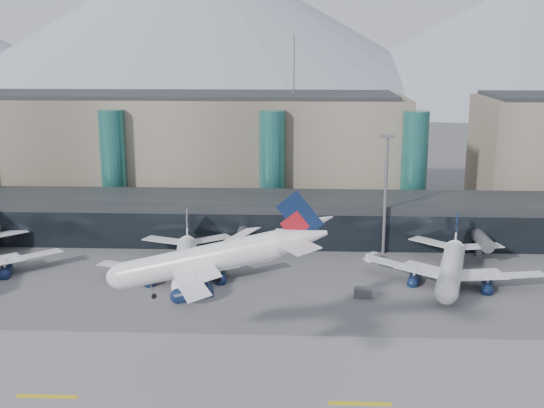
{
  "coord_description": "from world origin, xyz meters",
  "views": [
    {
      "loc": [
        12.39,
        -92.82,
        44.4
      ],
      "look_at": [
        6.81,
        32.0,
        14.51
      ],
      "focal_mm": 45.0,
      "sensor_mm": 36.0,
      "label": 1
    }
  ],
  "objects": [
    {
      "name": "terminal_main",
      "position": [
        -25.0,
        90.0,
        15.44
      ],
      "size": [
        130.0,
        30.0,
        31.0
      ],
      "color": "gray",
      "rests_on": "ground"
    },
    {
      "name": "veh_d",
      "position": [
        27.12,
        42.99,
        0.78
      ],
      "size": [
        2.9,
        2.98,
        1.55
      ],
      "primitive_type": "cube",
      "rotation": [
        0.0,
        0.0,
        0.83
      ],
      "color": "silver",
      "rests_on": "ground"
    },
    {
      "name": "mountain_ridge",
      "position": [
        15.97,
        380.0,
        45.74
      ],
      "size": [
        910.0,
        400.0,
        110.0
      ],
      "color": "gray",
      "rests_on": "ground"
    },
    {
      "name": "jet_parked_right",
      "position": [
        41.12,
        31.82,
        4.35
      ],
      "size": [
        34.53,
        35.86,
        11.51
      ],
      "rotation": [
        0.0,
        0.0,
        1.31
      ],
      "color": "silver",
      "rests_on": "ground"
    },
    {
      "name": "runway_strip",
      "position": [
        0.0,
        -15.0,
        0.02
      ],
      "size": [
        400.0,
        40.0,
        0.04
      ],
      "primitive_type": "cube",
      "color": "slate",
      "rests_on": "ground"
    },
    {
      "name": "runway_markings",
      "position": [
        -0.0,
        -15.0,
        0.05
      ],
      "size": [
        128.0,
        1.0,
        0.02
      ],
      "color": "gold",
      "rests_on": "ground"
    },
    {
      "name": "jet_parked_mid",
      "position": [
        -9.99,
        32.43,
        4.34
      ],
      "size": [
        35.34,
        35.37,
        11.48
      ],
      "rotation": [
        0.0,
        0.0,
        1.71
      ],
      "color": "silver",
      "rests_on": "ground"
    },
    {
      "name": "ground",
      "position": [
        0.0,
        0.0,
        0.0
      ],
      "size": [
        900.0,
        900.0,
        0.0
      ],
      "primitive_type": "plane",
      "color": "#515154",
      "rests_on": "ground"
    },
    {
      "name": "lightmast_mid",
      "position": [
        30.0,
        48.0,
        14.42
      ],
      "size": [
        3.0,
        1.2,
        25.6
      ],
      "color": "slate",
      "rests_on": "ground"
    },
    {
      "name": "teal_towers",
      "position": [
        -14.99,
        74.01,
        14.01
      ],
      "size": [
        116.4,
        19.4,
        46.0
      ],
      "color": "#266C65",
      "rests_on": "ground"
    },
    {
      "name": "veh_b",
      "position": [
        -5.49,
        35.42,
        0.76
      ],
      "size": [
        1.76,
        2.73,
        1.53
      ],
      "primitive_type": "cube",
      "rotation": [
        0.0,
        0.0,
        1.62
      ],
      "color": "gold",
      "rests_on": "ground"
    },
    {
      "name": "concourse",
      "position": [
        -0.02,
        57.73,
        4.97
      ],
      "size": [
        170.0,
        27.0,
        10.0
      ],
      "color": "black",
      "rests_on": "ground"
    },
    {
      "name": "hero_jet",
      "position": [
        2.06,
        -9.04,
        18.04
      ],
      "size": [
        31.7,
        31.75,
        10.3
      ],
      "rotation": [
        0.0,
        -0.26,
        -0.13
      ],
      "color": "silver",
      "rests_on": "ground"
    },
    {
      "name": "veh_c",
      "position": [
        23.47,
        21.83,
        0.88
      ],
      "size": [
        3.34,
        2.02,
        1.76
      ],
      "primitive_type": "cube",
      "rotation": [
        0.0,
        0.0,
        -0.11
      ],
      "color": "#454549",
      "rests_on": "ground"
    },
    {
      "name": "veh_a",
      "position": [
        -47.13,
        33.41,
        0.83
      ],
      "size": [
        3.09,
        1.95,
        1.65
      ],
      "primitive_type": "cube",
      "rotation": [
        0.0,
        0.0,
        0.11
      ],
      "color": "silver",
      "rests_on": "ground"
    }
  ]
}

